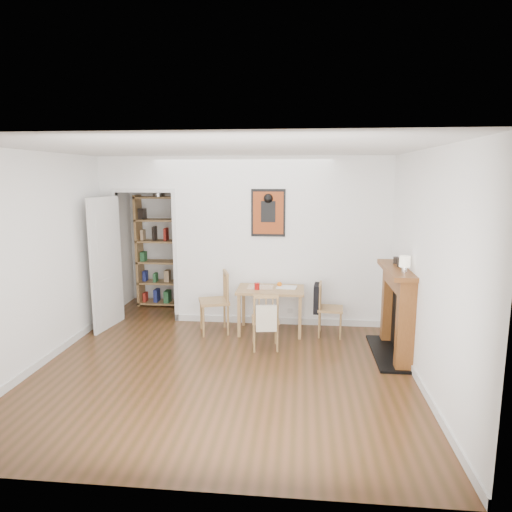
# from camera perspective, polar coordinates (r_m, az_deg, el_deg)

# --- Properties ---
(ground) EXTENTS (5.20, 5.20, 0.00)m
(ground) POSITION_cam_1_polar(r_m,az_deg,el_deg) (6.09, -3.33, -12.27)
(ground) COLOR #52301A
(ground) RESTS_ON ground
(room_shell) EXTENTS (5.20, 5.20, 5.20)m
(room_shell) POSITION_cam_1_polar(r_m,az_deg,el_deg) (7.03, -0.92, 1.76)
(room_shell) COLOR white
(room_shell) RESTS_ON ground
(dining_table) EXTENTS (0.98, 0.62, 0.67)m
(dining_table) POSITION_cam_1_polar(r_m,az_deg,el_deg) (6.75, 1.84, -4.75)
(dining_table) COLOR #9C7149
(dining_table) RESTS_ON ground
(chair_left) EXTENTS (0.58, 0.58, 0.93)m
(chair_left) POSITION_cam_1_polar(r_m,az_deg,el_deg) (6.80, -5.27, -5.76)
(chair_left) COLOR #9E7D49
(chair_left) RESTS_ON ground
(chair_right) EXTENTS (0.47, 0.42, 0.78)m
(chair_right) POSITION_cam_1_polar(r_m,az_deg,el_deg) (6.75, 9.13, -6.48)
(chair_right) COLOR #9E7D49
(chair_right) RESTS_ON ground
(chair_front) EXTENTS (0.44, 0.49, 0.79)m
(chair_front) POSITION_cam_1_polar(r_m,az_deg,el_deg) (6.17, 1.17, -7.99)
(chair_front) COLOR #9E7D49
(chair_front) RESTS_ON ground
(bookshelf) EXTENTS (0.83, 0.33, 1.97)m
(bookshelf) POSITION_cam_1_polar(r_m,az_deg,el_deg) (8.28, -11.82, 0.54)
(bookshelf) COLOR #9C7149
(bookshelf) RESTS_ON ground
(fireplace) EXTENTS (0.45, 1.25, 1.16)m
(fireplace) POSITION_cam_1_polar(r_m,az_deg,el_deg) (6.18, 17.30, -6.34)
(fireplace) COLOR brown
(fireplace) RESTS_ON ground
(red_glass) EXTENTS (0.08, 0.08, 0.10)m
(red_glass) POSITION_cam_1_polar(r_m,az_deg,el_deg) (6.67, 0.12, -3.78)
(red_glass) COLOR maroon
(red_glass) RESTS_ON dining_table
(orange_fruit) EXTENTS (0.07, 0.07, 0.07)m
(orange_fruit) POSITION_cam_1_polar(r_m,az_deg,el_deg) (6.83, 2.96, -3.56)
(orange_fruit) COLOR orange
(orange_fruit) RESTS_ON dining_table
(placemat) EXTENTS (0.38, 0.29, 0.00)m
(placemat) POSITION_cam_1_polar(r_m,az_deg,el_deg) (6.81, 0.57, -3.89)
(placemat) COLOR beige
(placemat) RESTS_ON dining_table
(notebook) EXTENTS (0.31, 0.24, 0.01)m
(notebook) POSITION_cam_1_polar(r_m,az_deg,el_deg) (6.79, 3.85, -3.91)
(notebook) COLOR silver
(notebook) RESTS_ON dining_table
(mantel_lamp) EXTENTS (0.13, 0.13, 0.20)m
(mantel_lamp) POSITION_cam_1_polar(r_m,az_deg,el_deg) (5.72, 18.10, -0.77)
(mantel_lamp) COLOR silver
(mantel_lamp) RESTS_ON fireplace
(ceramic_jar_a) EXTENTS (0.10, 0.10, 0.12)m
(ceramic_jar_a) POSITION_cam_1_polar(r_m,az_deg,el_deg) (6.10, 17.67, -0.75)
(ceramic_jar_a) COLOR black
(ceramic_jar_a) RESTS_ON fireplace
(ceramic_jar_b) EXTENTS (0.07, 0.07, 0.09)m
(ceramic_jar_b) POSITION_cam_1_polar(r_m,az_deg,el_deg) (6.30, 17.10, -0.51)
(ceramic_jar_b) COLOR black
(ceramic_jar_b) RESTS_ON fireplace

